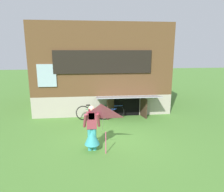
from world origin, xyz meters
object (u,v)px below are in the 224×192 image
kite (101,118)px  bicycle_blue (110,112)px  person (92,132)px  bicycle_green (93,113)px

kite → bicycle_blue: kite is taller
bicycle_blue → person: bearing=-111.0°
bicycle_green → kite: bearing=-82.5°
kite → bicycle_blue: size_ratio=1.12×
person → bicycle_green: (0.12, 3.15, -0.29)m
kite → bicycle_green: kite is taller
person → kite: size_ratio=0.94×
person → bicycle_blue: 3.44m
kite → bicycle_blue: 4.03m
person → bicycle_green: size_ratio=0.93×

